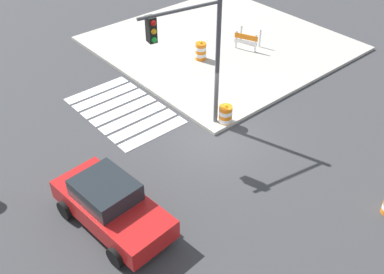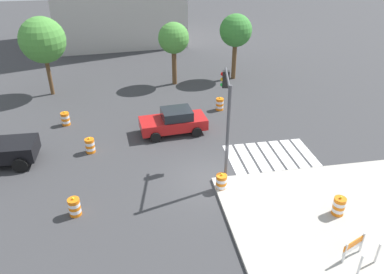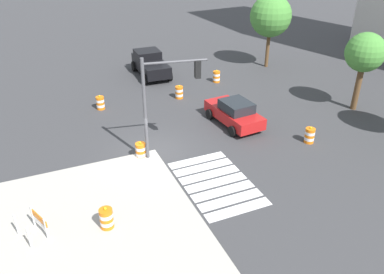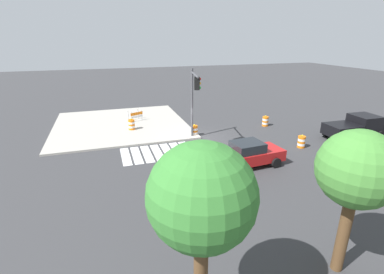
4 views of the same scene
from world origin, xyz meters
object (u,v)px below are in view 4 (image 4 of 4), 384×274
street_tree_streetside_mid (357,171)px  traffic_barrel_crosswalk_end (265,121)px  pickup_truck (358,127)px  traffic_light_pole (194,93)px  traffic_barrel_median_near (211,190)px  street_tree_streetside_far (202,198)px  traffic_barrel_near_corner (366,159)px  traffic_barrel_far_curb (194,131)px  construction_barricade (136,115)px  sports_car (249,154)px  traffic_barrel_median_far (301,142)px  traffic_barrel_on_sidewalk (132,125)px

street_tree_streetside_mid → traffic_barrel_crosswalk_end: bearing=-113.4°
pickup_truck → traffic_light_pole: bearing=-13.8°
traffic_light_pole → street_tree_streetside_mid: 13.90m
traffic_barrel_median_near → street_tree_streetside_far: street_tree_streetside_far is taller
traffic_barrel_near_corner → street_tree_streetside_mid: (8.39, 6.33, 3.45)m
traffic_barrel_median_near → traffic_barrel_far_curb: same height
construction_barricade → traffic_light_pole: traffic_light_pole is taller
street_tree_streetside_mid → pickup_truck: bearing=-138.9°
sports_car → pickup_truck: size_ratio=0.85×
traffic_light_pole → traffic_barrel_median_near: bearing=77.8°
pickup_truck → traffic_barrel_median_near: 15.58m
traffic_light_pole → street_tree_streetside_far: 15.00m
traffic_light_pole → street_tree_streetside_mid: bearing=93.5°
sports_car → traffic_barrel_median_far: bearing=-163.2°
traffic_light_pole → street_tree_streetside_far: bearing=72.5°
traffic_barrel_crosswalk_end → construction_barricade: size_ratio=0.71×
traffic_barrel_near_corner → construction_barricade: bearing=-48.5°
traffic_barrel_median_near → street_tree_streetside_mid: bearing=113.9°
sports_car → pickup_truck: pickup_truck is taller
sports_car → street_tree_streetside_far: size_ratio=0.79×
traffic_barrel_near_corner → traffic_barrel_on_sidewalk: size_ratio=1.00×
sports_car → traffic_barrel_far_curb: bearing=-76.7°
pickup_truck → construction_barricade: bearing=-31.5°
sports_car → street_tree_streetside_far: bearing=54.2°
traffic_barrel_median_far → street_tree_streetside_mid: 12.67m
sports_car → traffic_light_pole: traffic_light_pole is taller
pickup_truck → construction_barricade: 19.62m
traffic_barrel_median_far → traffic_light_pole: size_ratio=0.19×
traffic_barrel_median_near → traffic_barrel_near_corner: bearing=-177.3°
traffic_barrel_far_curb → sports_car: bearing=103.3°
traffic_barrel_median_far → street_tree_streetside_far: size_ratio=0.18×
sports_car → traffic_barrel_median_near: (3.79, 2.88, -0.36)m
pickup_truck → traffic_light_pole: size_ratio=0.95×
traffic_barrel_median_near → traffic_light_pole: (-1.74, -8.06, 3.46)m
traffic_barrel_near_corner → traffic_light_pole: 12.41m
traffic_barrel_crosswalk_end → traffic_barrel_far_curb: same height
traffic_barrel_near_corner → construction_barricade: 19.47m
construction_barricade → traffic_barrel_median_near: bearing=97.3°
sports_car → pickup_truck: 11.18m
sports_car → construction_barricade: bearing=-64.9°
traffic_light_pole → traffic_barrel_near_corner: bearing=140.7°
pickup_truck → street_tree_streetside_far: size_ratio=0.92×
traffic_barrel_near_corner → traffic_light_pole: bearing=-39.3°
traffic_light_pole → street_tree_streetside_far: size_ratio=0.98×
traffic_barrel_near_corner → traffic_barrel_median_far: (1.86, -3.97, 0.00)m
pickup_truck → construction_barricade: (16.73, -10.25, -0.25)m
pickup_truck → street_tree_streetside_far: street_tree_streetside_far is taller
pickup_truck → traffic_barrel_on_sidewalk: bearing=-23.5°
traffic_barrel_median_near → pickup_truck: bearing=-161.9°
sports_car → traffic_barrel_on_sidewalk: 11.51m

